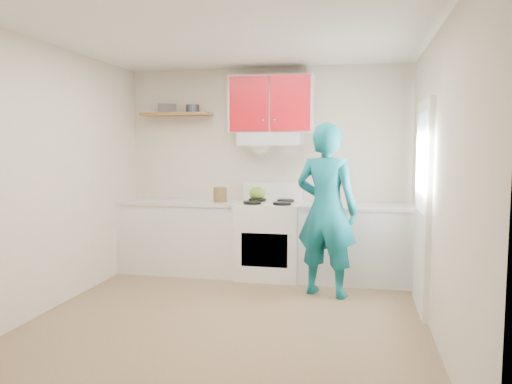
% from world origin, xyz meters
% --- Properties ---
extents(floor, '(3.80, 3.80, 0.00)m').
position_xyz_m(floor, '(0.00, 0.00, 0.00)').
color(floor, brown).
rests_on(floor, ground).
extents(ceiling, '(3.60, 3.80, 0.04)m').
position_xyz_m(ceiling, '(0.00, 0.00, 2.60)').
color(ceiling, white).
rests_on(ceiling, floor).
extents(back_wall, '(3.60, 0.04, 2.60)m').
position_xyz_m(back_wall, '(0.00, 1.90, 1.30)').
color(back_wall, beige).
rests_on(back_wall, floor).
extents(front_wall, '(3.60, 0.04, 2.60)m').
position_xyz_m(front_wall, '(0.00, -1.90, 1.30)').
color(front_wall, beige).
rests_on(front_wall, floor).
extents(left_wall, '(0.04, 3.80, 2.60)m').
position_xyz_m(left_wall, '(-1.80, 0.00, 1.30)').
color(left_wall, beige).
rests_on(left_wall, floor).
extents(right_wall, '(0.04, 3.80, 2.60)m').
position_xyz_m(right_wall, '(1.80, 0.00, 1.30)').
color(right_wall, beige).
rests_on(right_wall, floor).
extents(door, '(0.05, 0.85, 2.05)m').
position_xyz_m(door, '(1.78, 0.70, 1.02)').
color(door, white).
rests_on(door, floor).
extents(door_glass, '(0.01, 0.55, 0.95)m').
position_xyz_m(door_glass, '(1.75, 0.70, 1.45)').
color(door_glass, white).
rests_on(door_glass, door).
extents(counter_left, '(1.52, 0.60, 0.90)m').
position_xyz_m(counter_left, '(-1.04, 1.60, 0.45)').
color(counter_left, silver).
rests_on(counter_left, floor).
extents(counter_right, '(1.32, 0.60, 0.90)m').
position_xyz_m(counter_right, '(1.14, 1.60, 0.45)').
color(counter_right, silver).
rests_on(counter_right, floor).
extents(stove, '(0.76, 0.65, 0.92)m').
position_xyz_m(stove, '(0.10, 1.57, 0.46)').
color(stove, white).
rests_on(stove, floor).
extents(range_hood, '(0.76, 0.44, 0.15)m').
position_xyz_m(range_hood, '(0.10, 1.68, 1.70)').
color(range_hood, silver).
rests_on(range_hood, back_wall).
extents(upper_cabinets, '(1.02, 0.33, 0.70)m').
position_xyz_m(upper_cabinets, '(0.10, 1.73, 2.12)').
color(upper_cabinets, red).
rests_on(upper_cabinets, back_wall).
extents(shelf, '(0.90, 0.30, 0.04)m').
position_xyz_m(shelf, '(-1.15, 1.75, 2.02)').
color(shelf, brown).
rests_on(shelf, back_wall).
extents(books, '(0.26, 0.22, 0.11)m').
position_xyz_m(books, '(-1.26, 1.72, 2.09)').
color(books, '#463E44').
rests_on(books, shelf).
extents(tin, '(0.21, 0.21, 0.10)m').
position_xyz_m(tin, '(-0.94, 1.77, 2.09)').
color(tin, '#333D4C').
rests_on(tin, shelf).
extents(kettle, '(0.27, 0.27, 0.18)m').
position_xyz_m(kettle, '(-0.10, 1.84, 1.01)').
color(kettle, olive).
rests_on(kettle, stove).
extents(crock, '(0.17, 0.17, 0.20)m').
position_xyz_m(crock, '(-0.51, 1.53, 1.00)').
color(crock, brown).
rests_on(crock, counter_left).
extents(cutting_board, '(0.36, 0.29, 0.02)m').
position_xyz_m(cutting_board, '(0.85, 1.62, 0.91)').
color(cutting_board, olive).
rests_on(cutting_board, counter_right).
extents(silicone_mat, '(0.37, 0.33, 0.01)m').
position_xyz_m(silicone_mat, '(1.58, 1.60, 0.90)').
color(silicone_mat, red).
rests_on(silicone_mat, counter_right).
extents(person, '(0.78, 0.62, 1.86)m').
position_xyz_m(person, '(0.83, 0.98, 0.93)').
color(person, '#0C6574').
rests_on(person, floor).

